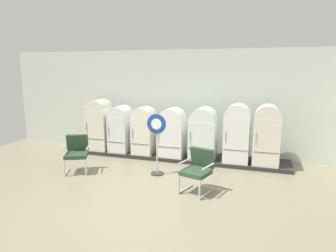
{
  "coord_description": "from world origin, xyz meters",
  "views": [
    {
      "loc": [
        2.31,
        -5.02,
        2.55
      ],
      "look_at": [
        -0.18,
        2.75,
        0.99
      ],
      "focal_mm": 32.16,
      "sensor_mm": 36.0,
      "label": 1
    }
  ],
  "objects": [
    {
      "name": "armchair_right",
      "position": [
        1.08,
        0.86,
        0.52
      ],
      "size": [
        0.71,
        0.76,
        0.92
      ],
      "color": "silver",
      "rests_on": "ground"
    },
    {
      "name": "sign_stand",
      "position": [
        -0.09,
        1.58,
        0.75
      ],
      "size": [
        0.47,
        0.32,
        1.49
      ],
      "color": "#2D2D30",
      "rests_on": "ground"
    },
    {
      "name": "refrigerator_1",
      "position": [
        -1.72,
        2.92,
        0.82
      ],
      "size": [
        0.58,
        0.69,
        1.36
      ],
      "color": "white",
      "rests_on": "display_plinth"
    },
    {
      "name": "refrigerator_3",
      "position": [
        -0.12,
        2.9,
        0.81
      ],
      "size": [
        0.72,
        0.65,
        1.37
      ],
      "color": "white",
      "rests_on": "display_plinth"
    },
    {
      "name": "display_plinth",
      "position": [
        0.0,
        3.02,
        0.05
      ],
      "size": [
        6.21,
        0.95,
        0.1
      ],
      "primitive_type": "cube",
      "color": "#292927",
      "rests_on": "ground"
    },
    {
      "name": "refrigerator_5",
      "position": [
        1.68,
        2.89,
        0.92
      ],
      "size": [
        0.66,
        0.62,
        1.55
      ],
      "color": "white",
      "rests_on": "display_plinth"
    },
    {
      "name": "ground",
      "position": [
        0.0,
        0.0,
        -0.03
      ],
      "size": [
        12.0,
        10.0,
        0.05
      ],
      "primitive_type": "cube",
      "color": "#7E745C"
    },
    {
      "name": "armchair_left",
      "position": [
        -2.08,
        1.19,
        0.52
      ],
      "size": [
        0.76,
        0.79,
        0.92
      ],
      "color": "silver",
      "rests_on": "ground"
    },
    {
      "name": "refrigerator_2",
      "position": [
        -0.96,
        2.89,
        0.83
      ],
      "size": [
        0.6,
        0.62,
        1.37
      ],
      "color": "silver",
      "rests_on": "display_plinth"
    },
    {
      "name": "refrigerator_0",
      "position": [
        -2.43,
        2.9,
        0.91
      ],
      "size": [
        0.65,
        0.65,
        1.53
      ],
      "color": "silver",
      "rests_on": "display_plinth"
    },
    {
      "name": "back_wall",
      "position": [
        0.0,
        3.66,
        1.56
      ],
      "size": [
        11.76,
        0.12,
        3.09
      ],
      "color": "silver",
      "rests_on": "ground"
    },
    {
      "name": "refrigerator_4",
      "position": [
        0.78,
        2.93,
        0.84
      ],
      "size": [
        0.71,
        0.71,
        1.41
      ],
      "color": "silver",
      "rests_on": "display_plinth"
    },
    {
      "name": "refrigerator_6",
      "position": [
        2.43,
        2.93,
        0.92
      ],
      "size": [
        0.66,
        0.7,
        1.55
      ],
      "color": "silver",
      "rests_on": "display_plinth"
    }
  ]
}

